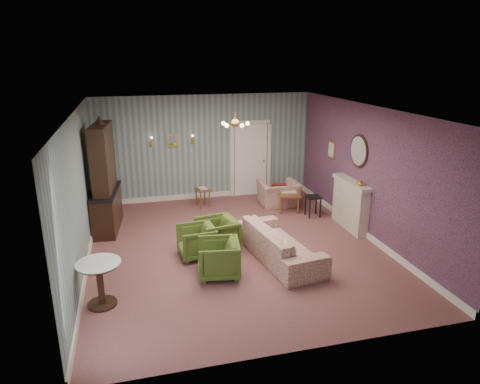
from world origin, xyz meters
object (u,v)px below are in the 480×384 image
object	(u,v)px
fireplace	(350,205)
side_table_black	(313,206)
pedestal_table	(100,284)
olive_chair_a	(218,257)
wingback_chair	(279,190)
olive_chair_c	(217,233)
sofa_chintz	(280,238)
coffee_table	(288,199)
dresser	(104,175)
olive_chair_b	(197,240)

from	to	relation	value
fireplace	side_table_black	world-z (taller)	fireplace
pedestal_table	side_table_black	bearing A→B (deg)	30.39
fireplace	side_table_black	bearing A→B (deg)	119.50
olive_chair_a	wingback_chair	world-z (taller)	wingback_chair
olive_chair_a	olive_chair_c	distance (m)	1.06
olive_chair_a	sofa_chintz	bearing A→B (deg)	114.75
olive_chair_a	coffee_table	size ratio (longest dim) A/B	0.77
sofa_chintz	coffee_table	distance (m)	3.01
olive_chair_a	sofa_chintz	world-z (taller)	sofa_chintz
olive_chair_a	dresser	world-z (taller)	dresser
olive_chair_b	pedestal_table	distance (m)	2.27
coffee_table	side_table_black	size ratio (longest dim) A/B	1.85
fireplace	side_table_black	distance (m)	1.10
dresser	side_table_black	size ratio (longest dim) A/B	4.89
sofa_chintz	side_table_black	distance (m)	2.60
wingback_chair	fireplace	world-z (taller)	fireplace
dresser	side_table_black	world-z (taller)	dresser
dresser	pedestal_table	world-z (taller)	dresser
olive_chair_a	pedestal_table	distance (m)	2.11
olive_chair_b	pedestal_table	world-z (taller)	pedestal_table
dresser	coffee_table	xyz separation A→B (m)	(4.59, 0.28, -1.05)
olive_chair_b	coffee_table	bearing A→B (deg)	124.41
fireplace	coffee_table	world-z (taller)	fireplace
olive_chair_c	coffee_table	bearing A→B (deg)	122.20
sofa_chintz	side_table_black	size ratio (longest dim) A/B	4.33
dresser	fireplace	bearing A→B (deg)	-7.64
side_table_black	pedestal_table	distance (m)	5.79
dresser	side_table_black	xyz separation A→B (m)	(4.99, -0.44, -1.04)
fireplace	coffee_table	bearing A→B (deg)	119.35
wingback_chair	coffee_table	world-z (taller)	wingback_chair
fireplace	side_table_black	size ratio (longest dim) A/B	2.63
sofa_chintz	wingback_chair	size ratio (longest dim) A/B	2.27
side_table_black	pedestal_table	world-z (taller)	pedestal_table
wingback_chair	sofa_chintz	bearing A→B (deg)	71.13
fireplace	coffee_table	xyz separation A→B (m)	(-0.92, 1.63, -0.33)
side_table_black	olive_chair_b	bearing A→B (deg)	-154.40
fireplace	pedestal_table	distance (m)	5.87
olive_chair_c	pedestal_table	distance (m)	2.72
olive_chair_a	coffee_table	world-z (taller)	olive_chair_a
dresser	fireplace	size ratio (longest dim) A/B	1.86
sofa_chintz	fireplace	xyz separation A→B (m)	(2.12, 1.12, 0.13)
sofa_chintz	pedestal_table	size ratio (longest dim) A/B	2.97
wingback_chair	coffee_table	size ratio (longest dim) A/B	1.03
olive_chair_a	olive_chair_b	size ratio (longest dim) A/B	1.06
olive_chair_c	coffee_table	world-z (taller)	olive_chair_c
olive_chair_b	olive_chair_c	world-z (taller)	olive_chair_c
wingback_chair	olive_chair_c	bearing A→B (deg)	47.52
sofa_chintz	coffee_table	size ratio (longest dim) A/B	2.34
sofa_chintz	wingback_chair	distance (m)	3.23
wingback_chair	pedestal_table	distance (m)	5.93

